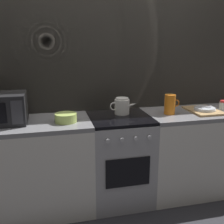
% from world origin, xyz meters
% --- Properties ---
extents(ground_plane, '(8.00, 8.00, 0.00)m').
position_xyz_m(ground_plane, '(0.00, 0.00, 0.00)').
color(ground_plane, '#2D2D33').
extents(back_wall, '(3.60, 0.05, 2.40)m').
position_xyz_m(back_wall, '(0.00, 0.32, 1.20)').
color(back_wall, '#A39989').
rests_on(back_wall, ground_plane).
extents(counter_left, '(1.20, 0.60, 0.90)m').
position_xyz_m(counter_left, '(-0.90, 0.00, 0.45)').
color(counter_left, silver).
rests_on(counter_left, ground_plane).
extents(stove_unit, '(0.60, 0.63, 0.90)m').
position_xyz_m(stove_unit, '(-0.00, -0.00, 0.45)').
color(stove_unit, '#9E9EA3').
rests_on(stove_unit, ground_plane).
extents(counter_right, '(1.20, 0.60, 0.90)m').
position_xyz_m(counter_right, '(0.90, 0.00, 0.45)').
color(counter_right, silver).
rests_on(counter_right, ground_plane).
extents(kettle, '(0.28, 0.15, 0.17)m').
position_xyz_m(kettle, '(0.05, 0.09, 0.98)').
color(kettle, white).
rests_on(kettle, stove_unit).
extents(mixing_bowl, '(0.20, 0.20, 0.08)m').
position_xyz_m(mixing_bowl, '(-0.53, -0.06, 0.94)').
color(mixing_bowl, '#B7D166').
rests_on(mixing_bowl, counter_left).
extents(pitcher, '(0.16, 0.11, 0.20)m').
position_xyz_m(pitcher, '(0.51, -0.03, 1.00)').
color(pitcher, orange).
rests_on(pitcher, counter_right).
extents(dish_pile, '(0.30, 0.40, 0.06)m').
position_xyz_m(dish_pile, '(0.91, -0.02, 0.92)').
color(dish_pile, tan).
rests_on(dish_pile, counter_right).
extents(spice_jar, '(0.08, 0.08, 0.10)m').
position_xyz_m(spice_jar, '(1.14, -0.01, 0.95)').
color(spice_jar, silver).
rests_on(spice_jar, counter_right).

